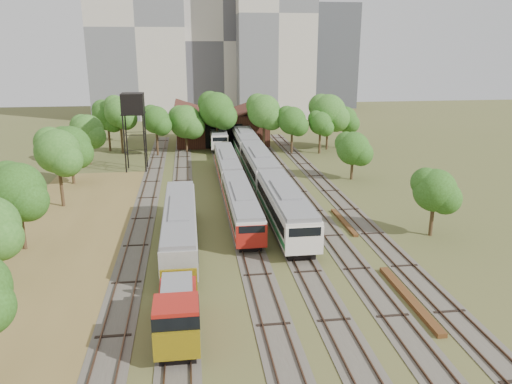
{
  "coord_description": "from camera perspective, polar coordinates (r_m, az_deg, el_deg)",
  "views": [
    {
      "loc": [
        -6.89,
        -31.86,
        17.28
      ],
      "look_at": [
        -0.21,
        17.5,
        2.5
      ],
      "focal_mm": 35.0,
      "sensor_mm": 36.0,
      "label": 1
    }
  ],
  "objects": [
    {
      "name": "maintenance_shed",
      "position": [
        91.17,
        -3.94,
        7.42
      ],
      "size": [
        16.45,
        11.55,
        7.58
      ],
      "color": "#371A14",
      "rests_on": "ground"
    },
    {
      "name": "rail_pile_far",
      "position": [
        50.99,
        10.0,
        -3.4
      ],
      "size": [
        0.48,
        7.66,
        0.25
      ],
      "primitive_type": "cube",
      "color": "brown",
      "rests_on": "ground"
    },
    {
      "name": "railcar_red_set",
      "position": [
        58.31,
        -2.62,
        1.06
      ],
      "size": [
        2.68,
        34.57,
        3.31
      ],
      "color": "black",
      "rests_on": "ground"
    },
    {
      "name": "tower_far_right",
      "position": [
        147.68,
        8.67,
        15.07
      ],
      "size": [
        12.0,
        12.0,
        28.0
      ],
      "primitive_type": "cube",
      "color": "#3F4247",
      "rests_on": "ground"
    },
    {
      "name": "tree_band_far",
      "position": [
        83.0,
        -1.54,
        8.8
      ],
      "size": [
        41.99,
        8.89,
        9.86
      ],
      "color": "#382616",
      "rests_on": "ground"
    },
    {
      "name": "water_tower",
      "position": [
        71.8,
        -13.9,
        9.56
      ],
      "size": [
        3.14,
        3.14,
        10.86
      ],
      "color": "black",
      "rests_on": "ground"
    },
    {
      "name": "railcar_rear",
      "position": [
        89.29,
        -4.48,
        6.51
      ],
      "size": [
        2.81,
        16.08,
        3.47
      ],
      "color": "black",
      "rests_on": "ground"
    },
    {
      "name": "tracks",
      "position": [
        59.74,
        -1.4,
        -0.25
      ],
      "size": [
        24.6,
        80.0,
        0.19
      ],
      "color": "#4C473D",
      "rests_on": "ground"
    },
    {
      "name": "rail_pile_near",
      "position": [
        37.37,
        17.11,
        -11.54
      ],
      "size": [
        0.64,
        9.62,
        0.32
      ],
      "primitive_type": "cube",
      "color": "brown",
      "rests_on": "ground"
    },
    {
      "name": "tree_band_left",
      "position": [
        65.05,
        -20.03,
        4.98
      ],
      "size": [
        8.43,
        73.6,
        8.63
      ],
      "color": "#382616",
      "rests_on": "ground"
    },
    {
      "name": "tower_centre",
      "position": [
        132.17,
        -4.02,
        16.8
      ],
      "size": [
        20.0,
        18.0,
        36.0
      ],
      "primitive_type": "cube",
      "color": "#B5ADA4",
      "rests_on": "ground"
    },
    {
      "name": "shunter_locomotive",
      "position": [
        31.3,
        -8.95,
        -13.71
      ],
      "size": [
        2.61,
        8.1,
        3.42
      ],
      "color": "black",
      "rests_on": "ground"
    },
    {
      "name": "tree_band_right",
      "position": [
        64.75,
        11.9,
        4.75
      ],
      "size": [
        5.11,
        41.11,
        6.87
      ],
      "color": "#382616",
      "rests_on": "ground"
    },
    {
      "name": "tower_left",
      "position": [
        127.4,
        -13.35,
        17.78
      ],
      "size": [
        22.0,
        16.0,
        42.0
      ],
      "primitive_type": "cube",
      "color": "beige",
      "rests_on": "ground"
    },
    {
      "name": "railcar_green_set",
      "position": [
        64.87,
        0.39,
        2.97
      ],
      "size": [
        3.17,
        52.08,
        3.92
      ],
      "color": "black",
      "rests_on": "ground"
    },
    {
      "name": "dry_grass_patch",
      "position": [
        44.84,
        -21.58,
        -7.35
      ],
      "size": [
        14.0,
        60.0,
        0.04
      ],
      "primitive_type": "cube",
      "color": "brown",
      "rests_on": "ground"
    },
    {
      "name": "old_grey_coach",
      "position": [
        44.66,
        -8.68,
        -3.75
      ],
      "size": [
        2.88,
        18.0,
        3.56
      ],
      "color": "black",
      "rests_on": "ground"
    },
    {
      "name": "tower_right",
      "position": [
        125.79,
        1.98,
        19.58
      ],
      "size": [
        18.0,
        16.0,
        48.0
      ],
      "primitive_type": "cube",
      "color": "beige",
      "rests_on": "ground"
    },
    {
      "name": "ground",
      "position": [
        36.9,
        4.05,
        -11.45
      ],
      "size": [
        240.0,
        240.0,
        0.0
      ],
      "primitive_type": "plane",
      "color": "#475123",
      "rests_on": "ground"
    }
  ]
}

